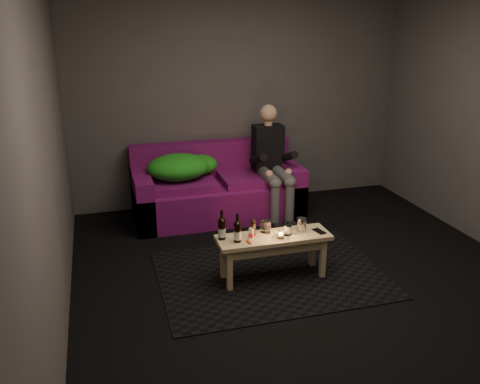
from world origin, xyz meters
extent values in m
plane|color=black|center=(0.00, 0.00, 0.00)|extent=(4.50, 4.50, 0.00)
plane|color=#4E4C4E|center=(0.00, 2.25, 1.30)|extent=(4.00, 0.00, 4.00)
plane|color=#4E4C4E|center=(-2.00, 0.00, 1.30)|extent=(0.00, 4.50, 4.50)
cube|color=black|center=(-0.28, 0.26, 0.00)|extent=(1.98, 1.45, 0.01)
cube|color=#660D52|center=(-0.40, 1.77, 0.20)|extent=(1.87, 0.84, 0.39)
cube|color=#660D52|center=(-0.40, 2.09, 0.60)|extent=(1.87, 0.21, 0.41)
cube|color=#660D52|center=(-1.25, 1.77, 0.29)|extent=(0.19, 0.84, 0.58)
cube|color=#660D52|center=(0.44, 1.77, 0.29)|extent=(0.19, 0.84, 0.58)
cube|color=#660D52|center=(-0.80, 1.72, 0.43)|extent=(0.70, 0.56, 0.09)
cube|color=#660D52|center=(-0.01, 1.72, 0.43)|extent=(0.70, 0.56, 0.09)
ellipsoid|color=#238C19|center=(-0.84, 1.77, 0.62)|extent=(0.67, 0.52, 0.28)
ellipsoid|color=#238C19|center=(-0.58, 1.90, 0.59)|extent=(0.41, 0.34, 0.22)
ellipsoid|color=#238C19|center=(-1.05, 1.88, 0.55)|extent=(0.30, 0.24, 0.15)
cube|color=black|center=(0.21, 1.82, 0.76)|extent=(0.34, 0.21, 0.52)
sphere|color=#DAA888|center=(0.21, 1.82, 1.15)|extent=(0.20, 0.20, 0.20)
cylinder|color=#44464D|center=(0.13, 1.53, 0.50)|extent=(0.13, 0.47, 0.13)
cylinder|color=#44464D|center=(0.29, 1.53, 0.50)|extent=(0.13, 0.47, 0.13)
cylinder|color=#44464D|center=(0.13, 1.30, 0.24)|extent=(0.10, 0.10, 0.48)
cylinder|color=#44464D|center=(0.29, 1.30, 0.24)|extent=(0.10, 0.10, 0.48)
cube|color=black|center=(0.13, 1.25, 0.03)|extent=(0.08, 0.21, 0.06)
cube|color=black|center=(0.29, 1.25, 0.03)|extent=(0.08, 0.21, 0.06)
cube|color=tan|center=(-0.28, 0.21, 0.39)|extent=(0.99, 0.32, 0.04)
cube|color=tan|center=(-0.28, 0.21, 0.32)|extent=(0.86, 0.25, 0.09)
cube|color=tan|center=(-0.71, 0.10, 0.18)|extent=(0.05, 0.05, 0.37)
cube|color=tan|center=(-0.70, 0.33, 0.18)|extent=(0.05, 0.05, 0.37)
cube|color=tan|center=(0.14, 0.10, 0.18)|extent=(0.05, 0.05, 0.37)
cube|color=tan|center=(0.14, 0.32, 0.18)|extent=(0.05, 0.05, 0.37)
cylinder|color=black|center=(-0.73, 0.27, 0.49)|extent=(0.06, 0.06, 0.18)
cylinder|color=white|center=(-0.73, 0.27, 0.47)|extent=(0.07, 0.07, 0.07)
cone|color=black|center=(-0.73, 0.27, 0.60)|extent=(0.06, 0.06, 0.03)
cylinder|color=black|center=(-0.73, 0.27, 0.62)|extent=(0.02, 0.02, 0.08)
cylinder|color=black|center=(-0.62, 0.18, 0.49)|extent=(0.06, 0.06, 0.17)
cylinder|color=white|center=(-0.62, 0.18, 0.46)|extent=(0.06, 0.06, 0.07)
cone|color=black|center=(-0.62, 0.18, 0.59)|extent=(0.06, 0.06, 0.03)
cylinder|color=black|center=(-0.62, 0.18, 0.62)|extent=(0.02, 0.02, 0.08)
cylinder|color=silver|center=(-0.48, 0.21, 0.45)|extent=(0.05, 0.05, 0.09)
cylinder|color=black|center=(-0.45, 0.26, 0.46)|extent=(0.06, 0.06, 0.12)
cylinder|color=white|center=(-0.32, 0.31, 0.46)|extent=(0.09, 0.09, 0.11)
cylinder|color=white|center=(-0.24, 0.15, 0.43)|extent=(0.07, 0.07, 0.05)
sphere|color=orange|center=(-0.24, 0.15, 0.44)|extent=(0.02, 0.02, 0.02)
cylinder|color=white|center=(-0.16, 0.20, 0.45)|extent=(0.08, 0.08, 0.09)
cylinder|color=#ACAFB3|center=(-0.01, 0.25, 0.46)|extent=(0.09, 0.09, 0.12)
cube|color=black|center=(0.13, 0.18, 0.41)|extent=(0.09, 0.14, 0.01)
cube|color=red|center=(-0.53, 0.13, 0.41)|extent=(0.03, 0.07, 0.01)
camera|label=1|loc=(-1.66, -3.54, 2.20)|focal=38.00mm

